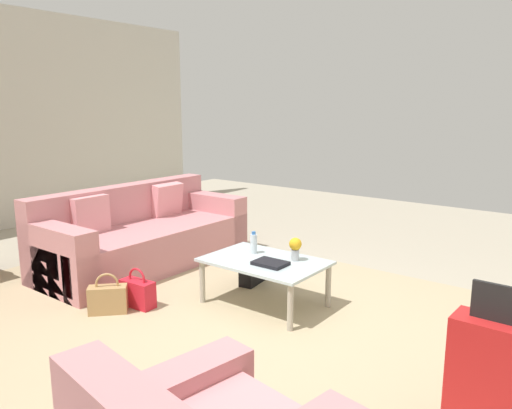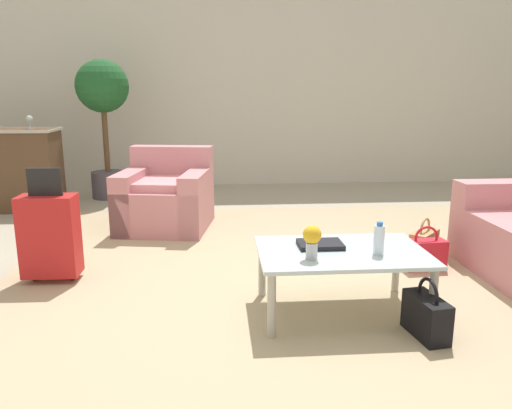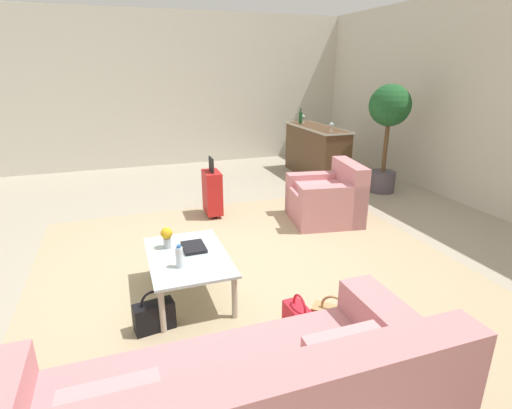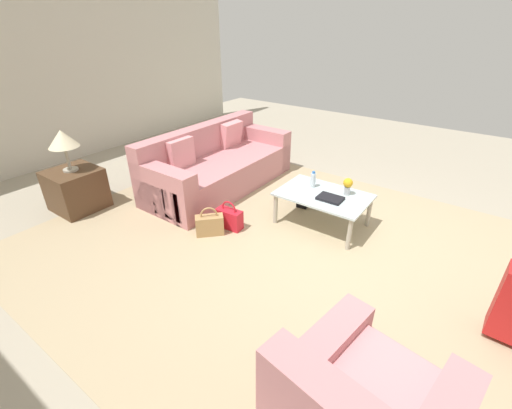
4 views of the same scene
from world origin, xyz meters
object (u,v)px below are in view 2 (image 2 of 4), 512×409
(coffee_table, at_px, (341,258))
(handbag_black, at_px, (426,316))
(handbag_tan, at_px, (424,244))
(wine_glass_left_of_centre, at_px, (29,119))
(potted_ficus, at_px, (103,105))
(coffee_table_book, at_px, (320,244))
(suitcase_red, at_px, (50,235))
(armchair, at_px, (167,199))
(handbag_red, at_px, (425,254))
(flower_vase, at_px, (312,239))
(water_bottle, at_px, (379,240))

(coffee_table, xyz_separation_m, handbag_black, (0.41, -0.36, -0.24))
(handbag_tan, bearing_deg, handbag_black, -112.14)
(wine_glass_left_of_centre, xyz_separation_m, handbag_tan, (3.86, -2.10, -0.93))
(handbag_black, distance_m, potted_ficus, 4.95)
(coffee_table_book, height_order, suitcase_red, suitcase_red)
(suitcase_red, distance_m, handbag_black, 2.65)
(armchair, height_order, handbag_tan, armchair)
(wine_glass_left_of_centre, relative_size, handbag_red, 0.43)
(coffee_table_book, height_order, flower_vase, flower_vase)
(handbag_black, height_order, handbag_tan, same)
(armchair, relative_size, potted_ficus, 0.57)
(armchair, bearing_deg, handbag_black, -55.97)
(handbag_tan, bearing_deg, coffee_table, -134.75)
(handbag_red, bearing_deg, coffee_table, -140.22)
(coffee_table, relative_size, wine_glass_left_of_centre, 6.76)
(water_bottle, relative_size, wine_glass_left_of_centre, 1.32)
(handbag_red, distance_m, potted_ficus, 4.41)
(handbag_black, bearing_deg, water_bottle, 129.47)
(coffee_table, height_order, handbag_black, coffee_table)
(coffee_table, relative_size, flower_vase, 5.10)
(flower_vase, relative_size, wine_glass_left_of_centre, 1.33)
(armchair, relative_size, water_bottle, 4.93)
(coffee_table, height_order, flower_vase, flower_vase)
(coffee_table_book, relative_size, handbag_tan, 0.78)
(armchair, xyz_separation_m, water_bottle, (1.49, -2.26, 0.22))
(suitcase_red, distance_m, potted_ficus, 3.13)
(coffee_table, height_order, potted_ficus, potted_ficus)
(suitcase_red, relative_size, handbag_tan, 2.37)
(coffee_table, relative_size, potted_ficus, 0.59)
(water_bottle, distance_m, wine_glass_left_of_centre, 4.47)
(coffee_table_book, bearing_deg, handbag_red, 32.47)
(wine_glass_left_of_centre, height_order, suitcase_red, wine_glass_left_of_centre)
(flower_vase, height_order, handbag_tan, flower_vase)
(water_bottle, relative_size, handbag_black, 0.57)
(wine_glass_left_of_centre, bearing_deg, suitcase_red, -69.01)
(flower_vase, bearing_deg, coffee_table_book, 66.50)
(coffee_table_book, distance_m, potted_ficus, 4.25)
(suitcase_red, bearing_deg, coffee_table, -19.29)
(water_bottle, relative_size, suitcase_red, 0.24)
(handbag_black, bearing_deg, handbag_tan, 67.86)
(armchair, bearing_deg, handbag_tan, -28.22)
(armchair, relative_size, handbag_red, 2.81)
(water_bottle, relative_size, handbag_red, 0.57)
(handbag_tan, bearing_deg, potted_ficus, 139.01)
(coffee_table, height_order, suitcase_red, suitcase_red)
(water_bottle, bearing_deg, armchair, 123.35)
(water_bottle, height_order, suitcase_red, suitcase_red)
(coffee_table_book, bearing_deg, coffee_table, -34.20)
(water_bottle, bearing_deg, flower_vase, -173.21)
(armchair, height_order, handbag_black, armchair)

